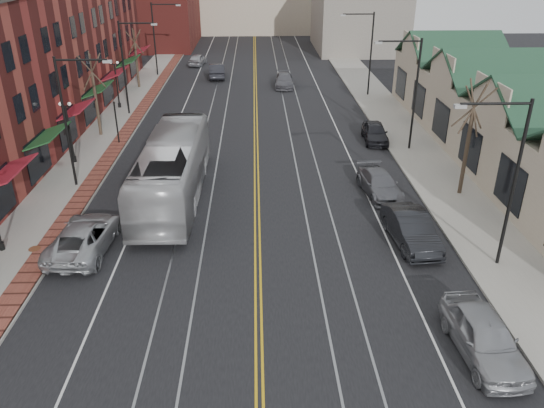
{
  "coord_description": "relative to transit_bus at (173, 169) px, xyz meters",
  "views": [
    {
      "loc": [
        -0.0,
        -15.27,
        13.85
      ],
      "look_at": [
        0.77,
        8.97,
        2.0
      ],
      "focal_mm": 35.0,
      "sensor_mm": 36.0,
      "label": 1
    }
  ],
  "objects": [
    {
      "name": "parked_car_b",
      "position": [
        12.86,
        -6.0,
        -1.04
      ],
      "size": [
        2.17,
        5.13,
        1.65
      ],
      "primitive_type": "imported",
      "rotation": [
        0.0,
        0.0,
        0.09
      ],
      "color": "black",
      "rests_on": "ground"
    },
    {
      "name": "streetlight_r_1",
      "position": [
        16.05,
        7.76,
        3.16
      ],
      "size": [
        3.33,
        0.25,
        8.0
      ],
      "color": "black",
      "rests_on": "sidewalk_right"
    },
    {
      "name": "parked_suv",
      "position": [
        -3.65,
        -6.18,
        -1.07
      ],
      "size": [
        2.93,
        5.81,
        1.57
      ],
      "primitive_type": "imported",
      "rotation": [
        0.0,
        0.0,
        3.08
      ],
      "color": "#AAADB2",
      "rests_on": "ground"
    },
    {
      "name": "distant_car_far",
      "position": [
        -2.34,
        39.84,
        -1.13
      ],
      "size": [
        2.31,
        4.49,
        1.46
      ],
      "primitive_type": "imported",
      "rotation": [
        0.0,
        0.0,
        3.0
      ],
      "color": "#A3A4AA",
      "rests_on": "ground"
    },
    {
      "name": "tree_left_far",
      "position": [
        -7.5,
        27.76,
        1.41
      ],
      "size": [
        1.66,
        1.28,
        6.02
      ],
      "color": "#382B21",
      "rests_on": "sidewalk_left"
    },
    {
      "name": "streetlight_l_2",
      "position": [
        -6.05,
        17.76,
        3.16
      ],
      "size": [
        3.33,
        0.25,
        8.0
      ],
      "color": "black",
      "rests_on": "sidewalk_left"
    },
    {
      "name": "parked_car_c",
      "position": [
        12.55,
        0.03,
        -1.17
      ],
      "size": [
        2.45,
        4.94,
        1.38
      ],
      "primitive_type": "imported",
      "rotation": [
        0.0,
        0.0,
        0.11
      ],
      "color": "slate",
      "rests_on": "ground"
    },
    {
      "name": "lamppost_l_3",
      "position": [
        -7.8,
        19.76,
        0.34
      ],
      "size": [
        0.84,
        0.28,
        4.27
      ],
      "color": "black",
      "rests_on": "sidewalk_left"
    },
    {
      "name": "lamppost_l_2",
      "position": [
        -7.8,
        5.76,
        0.34
      ],
      "size": [
        0.84,
        0.28,
        4.27
      ],
      "color": "black",
      "rests_on": "sidewalk_left"
    },
    {
      "name": "traffic_signal",
      "position": [
        -5.6,
        9.76,
        0.49
      ],
      "size": [
        0.18,
        0.15,
        3.8
      ],
      "color": "black",
      "rests_on": "sidewalk_left"
    },
    {
      "name": "parked_car_a",
      "position": [
        13.36,
        -14.28,
        -1.03
      ],
      "size": [
        2.23,
        4.97,
        1.66
      ],
      "primitive_type": "imported",
      "rotation": [
        0.0,
        0.0,
        0.06
      ],
      "color": "#98999E",
      "rests_on": "ground"
    },
    {
      "name": "building_left",
      "position": [
        -14.0,
        12.76,
        3.64
      ],
      "size": [
        10.0,
        50.0,
        11.0
      ],
      "primitive_type": "cube",
      "color": "maroon",
      "rests_on": "ground"
    },
    {
      "name": "streetlight_l_1",
      "position": [
        -6.05,
        1.76,
        3.16
      ],
      "size": [
        3.33,
        0.25,
        8.0
      ],
      "color": "black",
      "rests_on": "sidewalk_left"
    },
    {
      "name": "ground",
      "position": [
        5.0,
        -14.24,
        -1.86
      ],
      "size": [
        160.0,
        160.0,
        0.0
      ],
      "primitive_type": "plane",
      "color": "black",
      "rests_on": "ground"
    },
    {
      "name": "distant_car_right",
      "position": [
        8.16,
        27.84,
        -1.15
      ],
      "size": [
        2.22,
        4.99,
        1.42
      ],
      "primitive_type": "imported",
      "rotation": [
        0.0,
        0.0,
        -0.05
      ],
      "color": "#5B5B62",
      "rests_on": "ground"
    },
    {
      "name": "streetlight_r_0",
      "position": [
        16.05,
        -8.24,
        3.16
      ],
      "size": [
        3.33,
        0.25,
        8.0
      ],
      "color": "black",
      "rests_on": "sidewalk_right"
    },
    {
      "name": "tree_right_mid",
      "position": [
        17.5,
        -0.24,
        1.89
      ],
      "size": [
        1.9,
        1.46,
        6.93
      ],
      "color": "#382B21",
      "rests_on": "sidewalk_right"
    },
    {
      "name": "manhole_far",
      "position": [
        -6.2,
        -6.24,
        -1.7
      ],
      "size": [
        0.6,
        0.6,
        0.02
      ],
      "primitive_type": "cylinder",
      "color": "#592D19",
      "rests_on": "sidewalk_left"
    },
    {
      "name": "parked_car_d",
      "position": [
        14.3,
        9.8,
        -1.12
      ],
      "size": [
        1.97,
        4.43,
        1.48
      ],
      "primitive_type": "imported",
      "rotation": [
        0.0,
        0.0,
        -0.05
      ],
      "color": "black",
      "rests_on": "ground"
    },
    {
      "name": "sidewalk_right",
      "position": [
        17.0,
        5.76,
        -1.79
      ],
      "size": [
        4.0,
        120.0,
        0.15
      ],
      "primitive_type": "cube",
      "color": "gray",
      "rests_on": "ground"
    },
    {
      "name": "backdrop_right",
      "position": [
        20.0,
        50.76,
        3.64
      ],
      "size": [
        12.0,
        16.0,
        11.0
      ],
      "primitive_type": "cube",
      "color": "slate",
      "rests_on": "ground"
    },
    {
      "name": "building_right",
      "position": [
        23.0,
        5.76,
        0.44
      ],
      "size": [
        8.0,
        36.0,
        4.6
      ],
      "primitive_type": "cube",
      "color": "tan",
      "rests_on": "ground"
    },
    {
      "name": "streetlight_l_3",
      "position": [
        -6.05,
        33.76,
        3.16
      ],
      "size": [
        3.33,
        0.25,
        8.0
      ],
      "color": "black",
      "rests_on": "sidewalk_left"
    },
    {
      "name": "distant_car_left",
      "position": [
        0.61,
        32.49,
        -1.04
      ],
      "size": [
        1.99,
        5.06,
        1.64
      ],
      "primitive_type": "imported",
      "rotation": [
        0.0,
        0.0,
        3.19
      ],
      "color": "#222228",
      "rests_on": "ground"
    },
    {
      "name": "sidewalk_left",
      "position": [
        -7.0,
        5.76,
        -1.79
      ],
      "size": [
        4.0,
        120.0,
        0.15
      ],
      "primitive_type": "cube",
      "color": "gray",
      "rests_on": "ground"
    },
    {
      "name": "streetlight_r_2",
      "position": [
        16.05,
        23.76,
        3.16
      ],
      "size": [
        3.33,
        0.25,
        8.0
      ],
      "color": "black",
      "rests_on": "sidewalk_right"
    },
    {
      "name": "transit_bus",
      "position": [
        0.0,
        0.0,
        0.0
      ],
      "size": [
        3.31,
        13.41,
        3.72
      ],
      "primitive_type": "imported",
      "rotation": [
        0.0,
        0.0,
        3.13
      ],
      "color": "#BCBCBE",
      "rests_on": "ground"
    },
    {
      "name": "backdrop_mid",
      "position": [
        5.0,
        70.76,
        2.64
      ],
      "size": [
        22.0,
        14.0,
        9.0
      ],
      "primitive_type": "cube",
      "color": "tan",
      "rests_on": "ground"
    },
    {
      "name": "tree_left_near",
      "position": [
        -7.5,
        11.76,
        1.65
      ],
      "size": [
        1.78,
        1.37,
        6.48
      ],
      "color": "#382B21",
      "rests_on": "sidewalk_left"
    }
  ]
}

